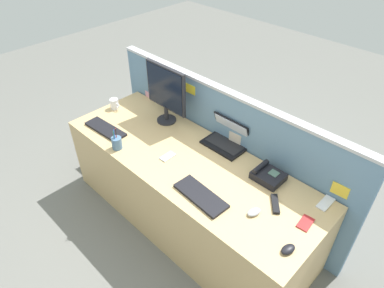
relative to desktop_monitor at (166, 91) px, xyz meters
The scene contains 16 objects.
ground_plane 1.18m from the desktop_monitor, 26.26° to the right, with size 10.00×10.00×0.00m, color slate.
desk 0.88m from the desktop_monitor, 26.26° to the right, with size 2.26×0.80×0.73m, color tan.
cubicle_divider 0.71m from the desktop_monitor, 19.56° to the left, with size 2.49×0.08×1.17m.
desktop_monitor is the anchor object (origin of this frame).
laptop 0.67m from the desktop_monitor, 10.69° to the left, with size 0.35×0.25×0.23m.
desk_phone 1.13m from the desktop_monitor, ahead, with size 0.22×0.18×0.09m.
keyboard_main 1.04m from the desktop_monitor, 28.84° to the right, with size 0.41×0.16×0.02m, color black.
keyboard_spare 0.63m from the desktop_monitor, 119.48° to the right, with size 0.42×0.14×0.02m, color black.
computer_mouse_right_hand 1.62m from the desktop_monitor, 15.79° to the right, with size 0.06×0.10×0.03m, color black.
computer_mouse_left_hand 1.30m from the desktop_monitor, 15.73° to the right, with size 0.06×0.10×0.03m, color #B2B5BC.
pen_cup 0.61m from the desktop_monitor, 89.06° to the right, with size 0.08×0.08×0.19m.
cell_phone_red_case 1.55m from the desktop_monitor, ahead, with size 0.08×0.13×0.01m, color #B22323.
cell_phone_silver_slab 0.60m from the desktop_monitor, 41.91° to the right, with size 0.07×0.13×0.01m, color #B7BAC1.
cell_phone_white_slab 1.55m from the desktop_monitor, ahead, with size 0.07×0.15×0.01m, color silver.
tv_remote 1.33m from the desktop_monitor, ahead, with size 0.04×0.17×0.02m, color black.
coffee_mug 0.61m from the desktop_monitor, 157.54° to the right, with size 0.12×0.08×0.10m.
Camera 1 is at (1.47, -1.45, 2.48)m, focal length 32.14 mm.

